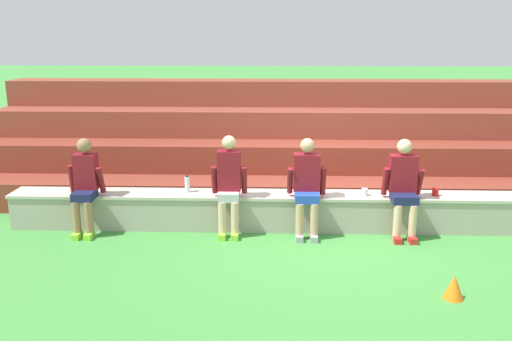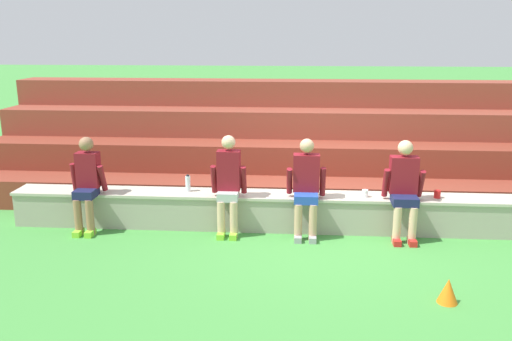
{
  "view_description": "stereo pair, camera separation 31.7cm",
  "coord_description": "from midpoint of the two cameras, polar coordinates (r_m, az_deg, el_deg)",
  "views": [
    {
      "loc": [
        -0.75,
        -7.19,
        2.79
      ],
      "look_at": [
        -0.99,
        0.23,
        0.87
      ],
      "focal_mm": 37.49,
      "sensor_mm": 36.0,
      "label": 1
    },
    {
      "loc": [
        -0.44,
        -7.17,
        2.79
      ],
      "look_at": [
        -0.99,
        0.23,
        0.87
      ],
      "focal_mm": 37.49,
      "sensor_mm": 36.0,
      "label": 2
    }
  ],
  "objects": [
    {
      "name": "ground_plane",
      "position": [
        7.72,
        8.49,
        -6.83
      ],
      "size": [
        80.0,
        80.0,
        0.0
      ],
      "primitive_type": "plane",
      "color": "#428E3D"
    },
    {
      "name": "stone_seating_wall",
      "position": [
        7.85,
        8.45,
        -4.32
      ],
      "size": [
        9.15,
        0.51,
        0.52
      ],
      "color": "#A8A08E",
      "rests_on": "ground"
    },
    {
      "name": "brick_bleachers",
      "position": [
        9.91,
        7.65,
        2.27
      ],
      "size": [
        11.67,
        2.82,
        1.9
      ],
      "color": "brown",
      "rests_on": "ground"
    },
    {
      "name": "person_far_left",
      "position": [
        7.94,
        -16.52,
        -1.2
      ],
      "size": [
        0.5,
        0.54,
        1.36
      ],
      "color": "#996B4C",
      "rests_on": "ground"
    },
    {
      "name": "person_left_of_center",
      "position": [
        7.48,
        -1.76,
        -1.32
      ],
      "size": [
        0.5,
        0.47,
        1.41
      ],
      "color": "#DBAD89",
      "rests_on": "ground"
    },
    {
      "name": "person_center",
      "position": [
        7.47,
        6.58,
        -1.56
      ],
      "size": [
        0.55,
        0.54,
        1.37
      ],
      "color": "tan",
      "rests_on": "ground"
    },
    {
      "name": "person_right_of_center",
      "position": [
        7.64,
        16.67,
        -1.71
      ],
      "size": [
        0.56,
        0.57,
        1.37
      ],
      "color": "#DBAD89",
      "rests_on": "ground"
    },
    {
      "name": "water_bottle_near_left",
      "position": [
        7.88,
        -6.14,
        -1.39
      ],
      "size": [
        0.07,
        0.07,
        0.25
      ],
      "color": "silver",
      "rests_on": "stone_seating_wall"
    },
    {
      "name": "plastic_cup_left_end",
      "position": [
        7.77,
        12.71,
        -2.41
      ],
      "size": [
        0.09,
        0.09,
        0.11
      ],
      "primitive_type": "cylinder",
      "color": "white",
      "rests_on": "stone_seating_wall"
    },
    {
      "name": "plastic_cup_right_end",
      "position": [
        8.01,
        19.86,
        -2.4
      ],
      "size": [
        0.09,
        0.09,
        0.11
      ],
      "primitive_type": "cylinder",
      "color": "red",
      "rests_on": "stone_seating_wall"
    },
    {
      "name": "sports_cone",
      "position": [
        6.2,
        21.22,
        -11.89
      ],
      "size": [
        0.22,
        0.22,
        0.27
      ],
      "primitive_type": "cone",
      "color": "orange",
      "rests_on": "ground"
    }
  ]
}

